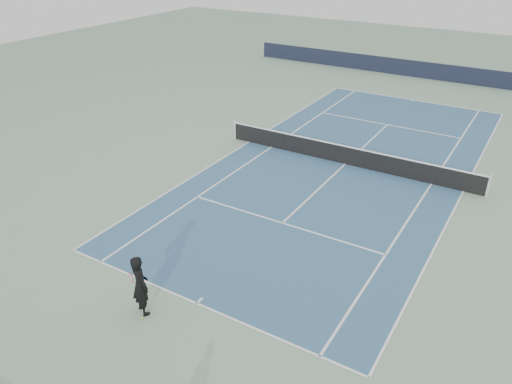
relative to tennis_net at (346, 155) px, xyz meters
The scene contains 6 objects.
ground 0.50m from the tennis_net, ahead, with size 80.00×80.00×0.00m, color gray.
court_surface 0.50m from the tennis_net, ahead, with size 10.97×23.77×0.01m, color #335A7A.
tennis_net is the anchor object (origin of this frame).
windscreen_far 17.89m from the tennis_net, 90.00° to the left, with size 30.00×0.25×1.20m, color black.
tennis_player 13.03m from the tennis_net, 95.05° to the right, with size 0.90×0.77×1.97m.
tennis_ball 13.29m from the tennis_net, 94.17° to the right, with size 0.07×0.07×0.07m, color #CADF2D.
Camera 1 is at (7.68, -21.07, 10.14)m, focal length 35.00 mm.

